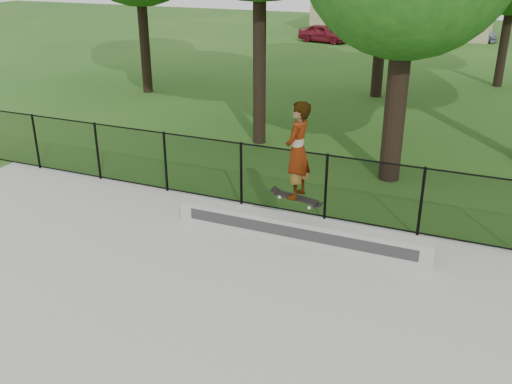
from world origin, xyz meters
TOP-DOWN VIEW (x-y plane):
  - ground at (0.00, 0.00)m, footprint 100.00×100.00m
  - concrete_slab at (0.00, 0.00)m, footprint 14.00×12.00m
  - grind_ledge at (1.84, 4.70)m, footprint 5.28×0.40m
  - car_a at (-5.90, 31.58)m, footprint 3.51×2.01m
  - car_b at (-4.52, 32.22)m, footprint 3.14×2.16m
  - car_c at (2.67, 35.82)m, footprint 3.43×1.53m
  - skater_airborne at (1.83, 4.46)m, footprint 0.84×0.71m
  - chainlink_fence at (0.00, 5.90)m, footprint 16.06×0.06m
  - distant_building at (-2.00, 38.00)m, footprint 12.40×6.40m

SIDE VIEW (x-z plane):
  - ground at x=0.00m, z-range 0.00..0.00m
  - concrete_slab at x=0.00m, z-range 0.00..0.06m
  - grind_ledge at x=1.84m, z-range 0.06..0.53m
  - car_b at x=-4.52m, z-range 0.00..1.07m
  - car_c at x=2.67m, z-range 0.00..1.08m
  - car_a at x=-5.90m, z-range 0.00..1.13m
  - chainlink_fence at x=0.00m, z-range 0.06..1.56m
  - skater_airborne at x=1.83m, z-range 1.03..3.04m
  - distant_building at x=-2.00m, z-range 0.01..4.31m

